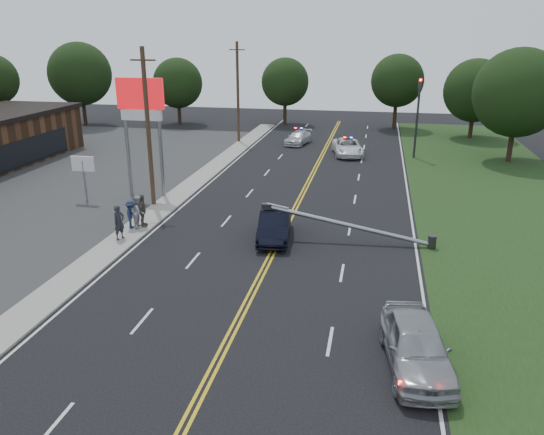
% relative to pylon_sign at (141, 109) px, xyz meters
% --- Properties ---
extents(ground, '(120.00, 120.00, 0.00)m').
position_rel_pylon_sign_xyz_m(ground, '(10.50, -14.00, -6.00)').
color(ground, black).
rests_on(ground, ground).
extents(sidewalk, '(1.80, 70.00, 0.12)m').
position_rel_pylon_sign_xyz_m(sidewalk, '(2.10, -4.00, -5.94)').
color(sidewalk, gray).
rests_on(sidewalk, ground).
extents(grass_verge, '(12.00, 80.00, 0.01)m').
position_rel_pylon_sign_xyz_m(grass_verge, '(24.00, -4.00, -5.99)').
color(grass_verge, '#183213').
rests_on(grass_verge, ground).
extents(centerline_yellow, '(0.36, 80.00, 0.00)m').
position_rel_pylon_sign_xyz_m(centerline_yellow, '(10.50, -4.00, -5.99)').
color(centerline_yellow, gold).
rests_on(centerline_yellow, ground).
extents(pylon_sign, '(3.20, 0.35, 8.00)m').
position_rel_pylon_sign_xyz_m(pylon_sign, '(0.00, 0.00, 0.00)').
color(pylon_sign, gray).
rests_on(pylon_sign, ground).
extents(small_sign, '(1.60, 0.14, 3.10)m').
position_rel_pylon_sign_xyz_m(small_sign, '(-3.50, -2.00, -3.66)').
color(small_sign, gray).
rests_on(small_sign, ground).
extents(traffic_signal, '(0.28, 0.41, 7.05)m').
position_rel_pylon_sign_xyz_m(traffic_signal, '(18.80, 16.00, -1.79)').
color(traffic_signal, '#2D2D30').
rests_on(traffic_signal, ground).
extents(fallen_streetlight, '(9.36, 0.44, 1.91)m').
position_rel_pylon_sign_xyz_m(fallen_streetlight, '(14.69, -6.00, -5.08)').
color(fallen_streetlight, '#2D2D30').
rests_on(fallen_streetlight, ground).
extents(utility_pole_mid, '(1.60, 0.28, 10.00)m').
position_rel_pylon_sign_xyz_m(utility_pole_mid, '(1.30, -2.00, -0.91)').
color(utility_pole_mid, '#382619').
rests_on(utility_pole_mid, ground).
extents(utility_pole_far, '(1.60, 0.28, 10.00)m').
position_rel_pylon_sign_xyz_m(utility_pole_far, '(1.30, 20.00, -0.91)').
color(utility_pole_far, '#382619').
rests_on(utility_pole_far, ground).
extents(tree_4, '(7.42, 7.42, 9.84)m').
position_rel_pylon_sign_xyz_m(tree_4, '(-20.03, 26.81, 0.13)').
color(tree_4, black).
rests_on(tree_4, ground).
extents(tree_5, '(6.04, 6.04, 8.00)m').
position_rel_pylon_sign_xyz_m(tree_5, '(-8.97, 30.04, -1.02)').
color(tree_5, black).
rests_on(tree_5, ground).
extents(tree_6, '(5.77, 5.77, 8.03)m').
position_rel_pylon_sign_xyz_m(tree_6, '(3.98, 32.40, -0.86)').
color(tree_6, black).
rests_on(tree_6, ground).
extents(tree_7, '(6.07, 6.07, 8.57)m').
position_rel_pylon_sign_xyz_m(tree_7, '(17.30, 31.84, -0.47)').
color(tree_7, black).
rests_on(tree_7, ground).
extents(tree_8, '(6.62, 6.62, 8.32)m').
position_rel_pylon_sign_xyz_m(tree_8, '(25.31, 27.41, -0.99)').
color(tree_8, black).
rests_on(tree_8, ground).
extents(tree_9, '(7.52, 7.52, 9.70)m').
position_rel_pylon_sign_xyz_m(tree_9, '(26.95, 16.21, -0.06)').
color(tree_9, black).
rests_on(tree_9, ground).
extents(crashed_sedan, '(2.18, 4.83, 1.54)m').
position_rel_pylon_sign_xyz_m(crashed_sedan, '(10.21, -6.23, -5.23)').
color(crashed_sedan, black).
rests_on(crashed_sedan, ground).
extents(waiting_sedan, '(2.68, 5.20, 1.69)m').
position_rel_pylon_sign_xyz_m(waiting_sedan, '(17.16, -17.00, -5.15)').
color(waiting_sedan, '#96999D').
rests_on(waiting_sedan, ground).
extents(emergency_a, '(3.43, 5.70, 1.48)m').
position_rel_pylon_sign_xyz_m(emergency_a, '(12.78, 16.00, -5.26)').
color(emergency_a, white).
rests_on(emergency_a, ground).
extents(emergency_b, '(2.61, 4.68, 1.28)m').
position_rel_pylon_sign_xyz_m(emergency_b, '(7.52, 20.21, -5.36)').
color(emergency_b, silver).
rests_on(emergency_b, ground).
extents(bystander_a, '(0.68, 0.81, 1.90)m').
position_rel_pylon_sign_xyz_m(bystander_a, '(2.04, -8.24, -4.93)').
color(bystander_a, '#24242B').
rests_on(bystander_a, sidewalk).
extents(bystander_b, '(0.76, 0.95, 1.87)m').
position_rel_pylon_sign_xyz_m(bystander_b, '(2.28, -6.24, -4.94)').
color(bystander_b, '#AAA9AE').
rests_on(bystander_b, sidewalk).
extents(bystander_c, '(0.85, 1.17, 1.64)m').
position_rel_pylon_sign_xyz_m(bystander_c, '(1.90, -6.51, -5.06)').
color(bystander_c, '#1C2646').
rests_on(bystander_c, sidewalk).
extents(bystander_d, '(0.73, 1.20, 1.92)m').
position_rel_pylon_sign_xyz_m(bystander_d, '(2.43, -6.11, -4.92)').
color(bystander_d, '#5F534C').
rests_on(bystander_d, sidewalk).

